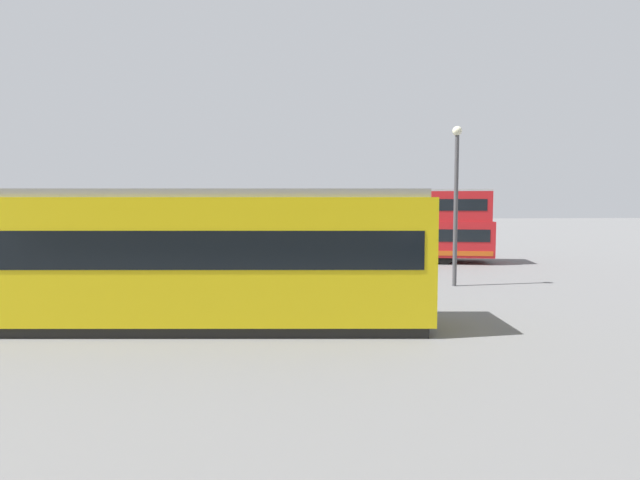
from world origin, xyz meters
name	(u,v)px	position (x,y,z in m)	size (l,w,h in m)	color
ground_plane	(284,265)	(0.00, 0.00, 0.00)	(160.00, 160.00, 0.00)	slate
double_decker_bus	(384,225)	(-5.47, -1.32, 2.00)	(11.51, 4.78, 3.89)	red
tram_yellow	(113,256)	(4.58, 12.42, 1.81)	(16.12, 3.98, 3.49)	yellow
pedestrian_near_railing	(218,260)	(2.63, 6.48, 1.02)	(0.45, 0.45, 1.76)	black
pedestrian_railing	(258,261)	(1.18, 4.45, 0.73)	(6.57, 1.00, 1.08)	gray
info_sign	(129,240)	(6.70, 3.50, 1.58)	(1.09, 0.36, 2.28)	slate
street_lamp	(456,192)	(-6.36, 7.06, 3.58)	(0.36, 0.36, 6.05)	#4C4C51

